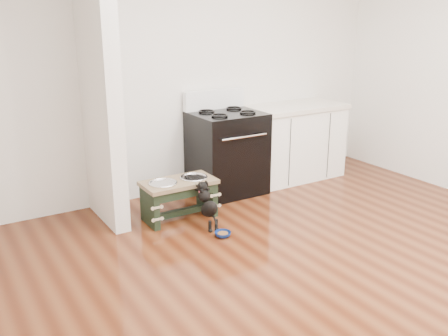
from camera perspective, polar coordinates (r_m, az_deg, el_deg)
ground at (r=4.09m, az=13.77°, el=-12.12°), size 5.00×5.00×0.00m
room_shell at (r=3.59m, az=15.65°, el=11.04°), size 5.00×5.00×5.00m
partition_wall at (r=4.80m, az=-14.06°, el=9.36°), size 0.15×0.80×2.70m
oven_range at (r=5.62m, az=0.32°, el=1.90°), size 0.76×0.69×1.14m
cabinet_run at (r=6.20m, az=7.95°, el=2.97°), size 1.24×0.64×0.91m
dog_feeder at (r=4.95m, az=-5.14°, el=-2.71°), size 0.72×0.39×0.41m
puppy at (r=4.75m, az=-1.92°, el=-4.08°), size 0.13×0.37×0.44m
floor_bowl at (r=4.63m, az=-0.14°, el=-7.58°), size 0.19×0.19×0.05m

